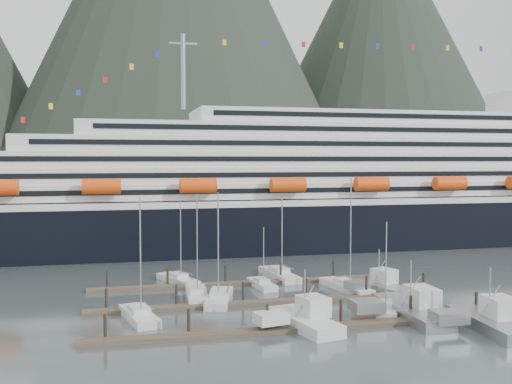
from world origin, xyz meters
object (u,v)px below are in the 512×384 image
(cruise_ship, at_px, (356,192))
(sailboat_a, at_px, (139,316))
(sailboat_f, at_px, (262,285))
(trawler_b, at_px, (304,320))
(sailboat_g, at_px, (279,275))
(trawler_c, at_px, (409,309))
(trawler_d, at_px, (488,321))
(sailboat_b, at_px, (197,296))
(sailboat_d, at_px, (346,287))
(sailboat_e, at_px, (178,280))
(trawler_e, at_px, (378,286))
(sailboat_c, at_px, (219,299))
(sailboat_h, at_px, (385,309))

(cruise_ship, xyz_separation_m, sailboat_a, (-52.12, -56.06, -11.59))
(sailboat_f, bearing_deg, trawler_b, 172.32)
(sailboat_g, relative_size, trawler_b, 1.19)
(trawler_c, bearing_deg, trawler_d, -137.88)
(sailboat_b, relative_size, sailboat_d, 0.88)
(sailboat_e, height_order, sailboat_f, sailboat_e)
(trawler_c, relative_size, trawler_e, 1.36)
(cruise_ship, relative_size, trawler_e, 18.54)
(sailboat_c, distance_m, trawler_d, 34.40)
(sailboat_a, relative_size, trawler_c, 1.01)
(sailboat_d, relative_size, trawler_c, 1.13)
(sailboat_b, distance_m, sailboat_h, 25.94)
(sailboat_b, height_order, sailboat_f, sailboat_b)
(sailboat_b, distance_m, trawler_e, 26.63)
(cruise_ship, bearing_deg, trawler_d, -100.86)
(sailboat_a, height_order, sailboat_c, sailboat_c)
(sailboat_b, relative_size, sailboat_f, 1.57)
(trawler_d, bearing_deg, trawler_c, 44.20)
(sailboat_b, height_order, sailboat_c, sailboat_c)
(sailboat_b, bearing_deg, trawler_e, -89.82)
(sailboat_a, distance_m, sailboat_e, 22.23)
(cruise_ship, distance_m, sailboat_h, 64.56)
(sailboat_b, distance_m, trawler_c, 28.98)
(trawler_b, bearing_deg, sailboat_e, 8.81)
(trawler_c, bearing_deg, cruise_ship, -15.99)
(sailboat_a, xyz_separation_m, sailboat_f, (19.11, 14.76, -0.07))
(trawler_e, bearing_deg, trawler_d, 171.70)
(sailboat_e, height_order, sailboat_g, sailboat_g)
(sailboat_g, xyz_separation_m, trawler_c, (8.95, -27.59, 0.53))
(trawler_d, bearing_deg, sailboat_a, 74.07)
(cruise_ship, height_order, sailboat_e, cruise_ship)
(sailboat_f, bearing_deg, trawler_e, -120.79)
(sailboat_a, bearing_deg, sailboat_d, -84.49)
(sailboat_c, relative_size, trawler_e, 1.38)
(trawler_b, bearing_deg, trawler_d, -118.42)
(sailboat_h, relative_size, trawler_d, 0.90)
(sailboat_c, height_order, trawler_d, sailboat_c)
(sailboat_b, xyz_separation_m, trawler_d, (30.35, -23.06, 0.54))
(sailboat_a, relative_size, trawler_d, 1.16)
(sailboat_g, bearing_deg, sailboat_e, 83.46)
(sailboat_a, xyz_separation_m, sailboat_g, (23.66, 21.11, -0.01))
(sailboat_g, xyz_separation_m, sailboat_h, (7.08, -24.84, -0.03))
(trawler_b, bearing_deg, sailboat_h, -84.01)
(sailboat_f, relative_size, trawler_c, 0.63)
(cruise_ship, relative_size, sailboat_c, 13.44)
(cruise_ship, bearing_deg, trawler_e, -109.44)
(sailboat_b, bearing_deg, sailboat_d, -84.56)
(sailboat_c, xyz_separation_m, sailboat_d, (19.77, 2.97, -0.00))
(sailboat_d, relative_size, sailboat_f, 1.79)
(sailboat_e, height_order, sailboat_h, sailboat_e)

